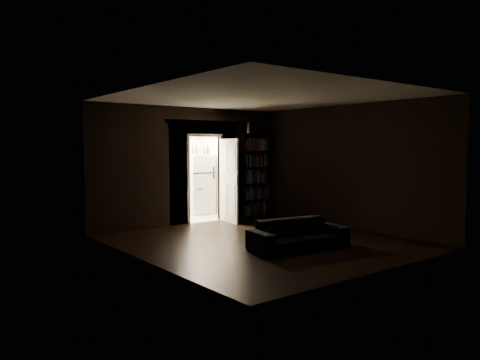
# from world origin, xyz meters

# --- Properties ---
(ground) EXTENTS (5.50, 5.50, 0.00)m
(ground) POSITION_xyz_m (0.00, 0.00, 0.00)
(ground) COLOR black
(ground) RESTS_ON ground
(room_walls) EXTENTS (5.02, 5.61, 2.84)m
(room_walls) POSITION_xyz_m (-0.01, 1.07, 1.68)
(room_walls) COLOR black
(room_walls) RESTS_ON ground
(kitchen_alcove) EXTENTS (2.20, 1.80, 2.60)m
(kitchen_alcove) POSITION_xyz_m (0.50, 3.87, 1.21)
(kitchen_alcove) COLOR #AFAB98
(kitchen_alcove) RESTS_ON ground
(sofa) EXTENTS (1.93, 1.06, 0.71)m
(sofa) POSITION_xyz_m (0.13, -0.89, 0.35)
(sofa) COLOR black
(sofa) RESTS_ON ground
(bookshelf) EXTENTS (0.95, 0.65, 2.20)m
(bookshelf) POSITION_xyz_m (1.87, 2.55, 1.10)
(bookshelf) COLOR black
(bookshelf) RESTS_ON ground
(refrigerator) EXTENTS (0.94, 0.90, 1.65)m
(refrigerator) POSITION_xyz_m (1.10, 4.03, 0.82)
(refrigerator) COLOR silver
(refrigerator) RESTS_ON ground
(door) EXTENTS (0.16, 0.85, 2.05)m
(door) POSITION_xyz_m (0.91, 2.31, 1.02)
(door) COLOR silver
(door) RESTS_ON ground
(figurine) EXTENTS (0.12, 0.12, 0.27)m
(figurine) POSITION_xyz_m (1.70, 2.55, 2.34)
(figurine) COLOR silver
(figurine) RESTS_ON bookshelf
(bottles) EXTENTS (0.66, 0.31, 0.27)m
(bottles) POSITION_xyz_m (1.19, 4.04, 1.79)
(bottles) COLOR black
(bottles) RESTS_ON refrigerator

